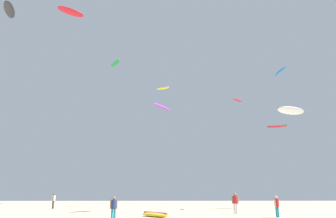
{
  "coord_description": "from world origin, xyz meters",
  "views": [
    {
      "loc": [
        -0.76,
        -15.54,
        1.79
      ],
      "look_at": [
        0.0,
        20.57,
        11.81
      ],
      "focal_mm": 32.5,
      "sensor_mm": 36.0,
      "label": 1
    }
  ],
  "objects_px": {
    "kite_aloft_4": "(9,10)",
    "kite_aloft_6": "(291,110)",
    "person_left": "(54,200)",
    "kite_aloft_3": "(162,107)",
    "person_midground": "(277,205)",
    "kite_aloft_0": "(71,12)",
    "person_foreground": "(114,207)",
    "kite_aloft_2": "(280,71)",
    "kite_aloft_8": "(163,88)",
    "kite_aloft_7": "(277,126)",
    "person_right": "(235,202)",
    "kite_aloft_5": "(237,100)",
    "kite_grounded_near": "(155,214)",
    "kite_aloft_1": "(115,63)"
  },
  "relations": [
    {
      "from": "kite_aloft_4",
      "to": "kite_aloft_6",
      "type": "xyz_separation_m",
      "value": [
        33.81,
        6.24,
        -10.01
      ]
    },
    {
      "from": "person_left",
      "to": "kite_aloft_3",
      "type": "bearing_deg",
      "value": 148.5
    },
    {
      "from": "person_midground",
      "to": "kite_aloft_0",
      "type": "xyz_separation_m",
      "value": [
        -21.44,
        12.34,
        24.79
      ]
    },
    {
      "from": "kite_aloft_6",
      "to": "person_midground",
      "type": "bearing_deg",
      "value": -120.96
    },
    {
      "from": "person_left",
      "to": "kite_aloft_3",
      "type": "relative_size",
      "value": 0.58
    },
    {
      "from": "person_foreground",
      "to": "kite_aloft_2",
      "type": "bearing_deg",
      "value": 101.78
    },
    {
      "from": "kite_aloft_3",
      "to": "kite_aloft_8",
      "type": "xyz_separation_m",
      "value": [
        0.12,
        11.61,
        6.17
      ]
    },
    {
      "from": "person_foreground",
      "to": "kite_aloft_8",
      "type": "relative_size",
      "value": 0.77
    },
    {
      "from": "person_foreground",
      "to": "kite_aloft_7",
      "type": "xyz_separation_m",
      "value": [
        25.55,
        35.37,
        13.32
      ]
    },
    {
      "from": "kite_aloft_2",
      "to": "kite_aloft_3",
      "type": "xyz_separation_m",
      "value": [
        -14.65,
        -3.63,
        -5.71
      ]
    },
    {
      "from": "person_right",
      "to": "kite_aloft_4",
      "type": "height_order",
      "value": "kite_aloft_4"
    },
    {
      "from": "kite_aloft_0",
      "to": "kite_aloft_8",
      "type": "xyz_separation_m",
      "value": [
        12.66,
        5.93,
        -8.92
      ]
    },
    {
      "from": "kite_aloft_8",
      "to": "kite_aloft_5",
      "type": "bearing_deg",
      "value": 39.36
    },
    {
      "from": "person_left",
      "to": "kite_grounded_near",
      "type": "xyz_separation_m",
      "value": [
        12.37,
        -12.95,
        -0.86
      ]
    },
    {
      "from": "kite_aloft_0",
      "to": "kite_aloft_5",
      "type": "bearing_deg",
      "value": 33.17
    },
    {
      "from": "kite_aloft_0",
      "to": "kite_aloft_2",
      "type": "bearing_deg",
      "value": -4.32
    },
    {
      "from": "person_left",
      "to": "person_right",
      "type": "height_order",
      "value": "person_right"
    },
    {
      "from": "person_right",
      "to": "kite_aloft_5",
      "type": "height_order",
      "value": "kite_aloft_5"
    },
    {
      "from": "kite_aloft_7",
      "to": "kite_aloft_0",
      "type": "bearing_deg",
      "value": -149.89
    },
    {
      "from": "person_midground",
      "to": "kite_aloft_6",
      "type": "distance_m",
      "value": 18.23
    },
    {
      "from": "kite_grounded_near",
      "to": "kite_aloft_7",
      "type": "xyz_separation_m",
      "value": [
        22.8,
        31.88,
        14.06
      ]
    },
    {
      "from": "kite_aloft_8",
      "to": "person_midground",
      "type": "bearing_deg",
      "value": -64.32
    },
    {
      "from": "kite_aloft_2",
      "to": "kite_aloft_5",
      "type": "relative_size",
      "value": 1.13
    },
    {
      "from": "person_midground",
      "to": "kite_aloft_0",
      "type": "relative_size",
      "value": 0.45
    },
    {
      "from": "person_left",
      "to": "kite_aloft_8",
      "type": "height_order",
      "value": "kite_aloft_8"
    },
    {
      "from": "person_right",
      "to": "kite_aloft_3",
      "type": "bearing_deg",
      "value": 75.49
    },
    {
      "from": "person_left",
      "to": "kite_aloft_6",
      "type": "xyz_separation_m",
      "value": [
        29.25,
        -1.14,
        10.86
      ]
    },
    {
      "from": "kite_aloft_1",
      "to": "kite_aloft_5",
      "type": "xyz_separation_m",
      "value": [
        23.08,
        0.86,
        -6.9
      ]
    },
    {
      "from": "kite_aloft_4",
      "to": "kite_aloft_5",
      "type": "bearing_deg",
      "value": 36.71
    },
    {
      "from": "kite_aloft_1",
      "to": "kite_aloft_2",
      "type": "relative_size",
      "value": 1.27
    },
    {
      "from": "kite_aloft_1",
      "to": "person_left",
      "type": "bearing_deg",
      "value": -104.5
    },
    {
      "from": "person_right",
      "to": "kite_aloft_5",
      "type": "bearing_deg",
      "value": -9.41
    },
    {
      "from": "kite_aloft_1",
      "to": "kite_aloft_3",
      "type": "distance_m",
      "value": 28.24
    },
    {
      "from": "person_right",
      "to": "kite_aloft_1",
      "type": "xyz_separation_m",
      "value": [
        -15.54,
        24.9,
        24.47
      ]
    },
    {
      "from": "person_left",
      "to": "kite_aloft_5",
      "type": "height_order",
      "value": "kite_aloft_5"
    },
    {
      "from": "kite_aloft_7",
      "to": "person_left",
      "type": "bearing_deg",
      "value": -151.71
    },
    {
      "from": "person_left",
      "to": "kite_aloft_7",
      "type": "distance_m",
      "value": 42.07
    },
    {
      "from": "person_right",
      "to": "kite_aloft_2",
      "type": "distance_m",
      "value": 18.35
    },
    {
      "from": "person_midground",
      "to": "kite_aloft_2",
      "type": "bearing_deg",
      "value": -63.33
    },
    {
      "from": "kite_aloft_3",
      "to": "kite_aloft_8",
      "type": "distance_m",
      "value": 13.15
    },
    {
      "from": "kite_aloft_7",
      "to": "kite_aloft_3",
      "type": "bearing_deg",
      "value": -130.77
    },
    {
      "from": "kite_aloft_5",
      "to": "kite_aloft_8",
      "type": "height_order",
      "value": "kite_aloft_5"
    },
    {
      "from": "person_left",
      "to": "kite_grounded_near",
      "type": "bearing_deg",
      "value": 130.67
    },
    {
      "from": "person_left",
      "to": "kite_aloft_6",
      "type": "height_order",
      "value": "kite_aloft_6"
    },
    {
      "from": "kite_aloft_8",
      "to": "kite_aloft_7",
      "type": "bearing_deg",
      "value": 32.77
    },
    {
      "from": "kite_grounded_near",
      "to": "kite_aloft_2",
      "type": "bearing_deg",
      "value": 32.42
    },
    {
      "from": "kite_aloft_0",
      "to": "kite_aloft_1",
      "type": "xyz_separation_m",
      "value": [
        3.65,
        16.61,
        -0.2
      ]
    },
    {
      "from": "person_left",
      "to": "kite_aloft_7",
      "type": "height_order",
      "value": "kite_aloft_7"
    },
    {
      "from": "kite_aloft_7",
      "to": "kite_aloft_6",
      "type": "bearing_deg",
      "value": -106.46
    },
    {
      "from": "person_left",
      "to": "kite_aloft_2",
      "type": "relative_size",
      "value": 0.61
    }
  ]
}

